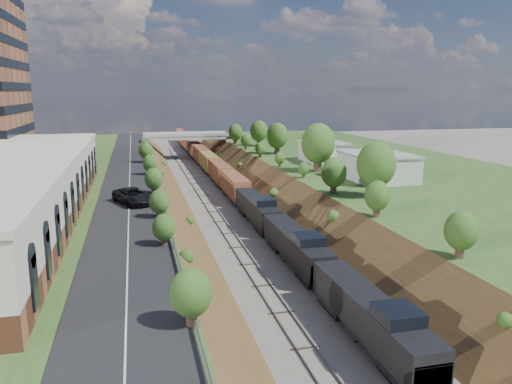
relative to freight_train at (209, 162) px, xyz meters
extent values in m
cube|color=#364E20|center=(-35.60, -35.87, -0.03)|extent=(44.00, 180.00, 5.00)
cube|color=#364E20|center=(30.40, -35.87, -0.03)|extent=(44.00, 180.00, 5.00)
cube|color=brown|center=(-13.60, -35.87, -2.53)|extent=(10.00, 180.00, 10.00)
cube|color=brown|center=(8.40, -35.87, -2.53)|extent=(10.00, 180.00, 10.00)
cube|color=gray|center=(-5.20, -35.87, -2.44)|extent=(1.58, 180.00, 0.18)
cube|color=gray|center=(0.00, -35.87, -2.44)|extent=(1.58, 180.00, 0.18)
cube|color=black|center=(-18.10, -35.87, 2.52)|extent=(8.00, 180.00, 0.10)
cube|color=#99999E|center=(-14.00, -35.87, 3.02)|extent=(0.06, 171.00, 0.30)
cube|color=brown|center=(-30.60, -57.87, 3.57)|extent=(14.00, 62.00, 2.20)
cube|color=beige|center=(-30.60, -57.87, 6.82)|extent=(14.00, 62.00, 4.30)
cube|color=beige|center=(-30.60, -57.87, 9.22)|extent=(14.30, 62.30, 0.50)
cube|color=gray|center=(-14.10, 26.13, 0.57)|extent=(1.50, 8.00, 6.20)
cube|color=gray|center=(8.90, 26.13, 0.57)|extent=(1.50, 8.00, 6.20)
cube|color=gray|center=(-2.60, 26.13, 3.67)|extent=(24.00, 8.00, 1.00)
cube|color=gray|center=(-2.60, 22.13, 4.47)|extent=(24.00, 0.30, 0.80)
cube|color=gray|center=(-2.60, 30.13, 4.47)|extent=(24.00, 0.30, 0.80)
cube|color=silver|center=(20.90, -43.87, 4.47)|extent=(9.00, 12.00, 4.00)
cube|color=silver|center=(20.40, -21.87, 4.27)|extent=(8.00, 10.00, 3.60)
cylinder|color=#473323|center=(14.40, -55.87, 3.79)|extent=(1.30, 1.30, 2.62)
ellipsoid|color=#2D541D|center=(14.40, -55.87, 6.94)|extent=(5.25, 5.25, 6.30)
cylinder|color=#473323|center=(-14.40, -75.87, 3.09)|extent=(0.66, 0.66, 1.22)
ellipsoid|color=#2D541D|center=(-14.40, -75.87, 4.56)|extent=(2.45, 2.45, 2.94)
cube|color=black|center=(0.00, -89.30, -2.08)|extent=(2.40, 4.00, 0.90)
cube|color=black|center=(0.00, -83.66, -0.26)|extent=(2.88, 17.27, 2.73)
cube|color=black|center=(0.00, -90.80, -0.73)|extent=(2.65, 3.00, 1.80)
cube|color=silver|center=(0.00, -90.80, 0.27)|extent=(2.65, 3.00, 0.15)
cube|color=black|center=(0.00, -87.80, 1.57)|extent=(2.82, 3.10, 0.90)
cube|color=black|center=(0.00, -65.39, -0.26)|extent=(2.88, 17.27, 2.73)
cube|color=black|center=(0.00, -47.12, -0.26)|extent=(2.88, 17.27, 2.73)
cube|color=brown|center=(0.00, 24.09, 0.10)|extent=(2.88, 123.15, 3.45)
imported|color=black|center=(-17.55, -52.77, 3.56)|extent=(5.77, 7.85, 1.98)
camera|label=1|loc=(-17.06, -116.47, 16.72)|focal=35.00mm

